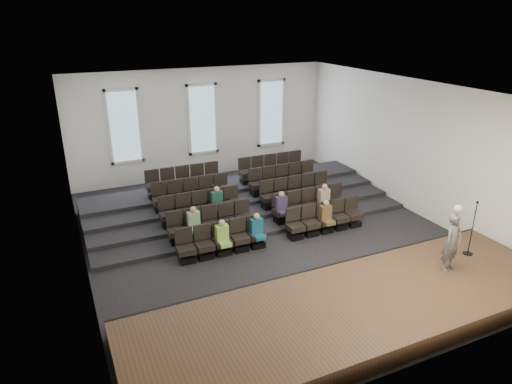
% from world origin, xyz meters
% --- Properties ---
extents(ground, '(14.00, 14.00, 0.00)m').
position_xyz_m(ground, '(0.00, 0.00, 0.00)').
color(ground, black).
rests_on(ground, ground).
extents(ceiling, '(12.00, 14.00, 0.02)m').
position_xyz_m(ceiling, '(0.00, 0.00, 5.01)').
color(ceiling, white).
rests_on(ceiling, ground).
extents(wall_back, '(12.00, 0.04, 5.00)m').
position_xyz_m(wall_back, '(0.00, 7.02, 2.50)').
color(wall_back, white).
rests_on(wall_back, ground).
extents(wall_front, '(12.00, 0.04, 5.00)m').
position_xyz_m(wall_front, '(0.00, -7.02, 2.50)').
color(wall_front, white).
rests_on(wall_front, ground).
extents(wall_left, '(0.04, 14.00, 5.00)m').
position_xyz_m(wall_left, '(-6.02, 0.00, 2.50)').
color(wall_left, white).
rests_on(wall_left, ground).
extents(wall_right, '(0.04, 14.00, 5.00)m').
position_xyz_m(wall_right, '(6.02, 0.00, 2.50)').
color(wall_right, white).
rests_on(wall_right, ground).
extents(stage, '(11.80, 3.60, 0.50)m').
position_xyz_m(stage, '(0.00, -5.10, 0.25)').
color(stage, '#4F3422').
rests_on(stage, ground).
extents(stage_lip, '(11.80, 0.06, 0.52)m').
position_xyz_m(stage_lip, '(0.00, -3.33, 0.25)').
color(stage_lip, black).
rests_on(stage_lip, ground).
extents(risers, '(11.80, 4.80, 0.60)m').
position_xyz_m(risers, '(0.00, 3.17, 0.20)').
color(risers, black).
rests_on(risers, ground).
extents(seating_rows, '(6.80, 4.70, 1.67)m').
position_xyz_m(seating_rows, '(-0.00, 1.54, 0.68)').
color(seating_rows, black).
rests_on(seating_rows, ground).
extents(windows, '(8.44, 0.10, 3.24)m').
position_xyz_m(windows, '(0.00, 6.95, 2.70)').
color(windows, white).
rests_on(windows, wall_back).
extents(audience, '(5.45, 2.64, 1.10)m').
position_xyz_m(audience, '(-0.19, 0.15, 0.79)').
color(audience, '#8BBD4B').
rests_on(audience, seating_rows).
extents(speaker, '(0.69, 0.52, 1.69)m').
position_xyz_m(speaker, '(3.21, -4.89, 1.35)').
color(speaker, '#545250').
rests_on(speaker, stage).
extents(mic_stand, '(0.29, 0.29, 1.71)m').
position_xyz_m(mic_stand, '(4.43, -4.48, 1.01)').
color(mic_stand, black).
rests_on(mic_stand, stage).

